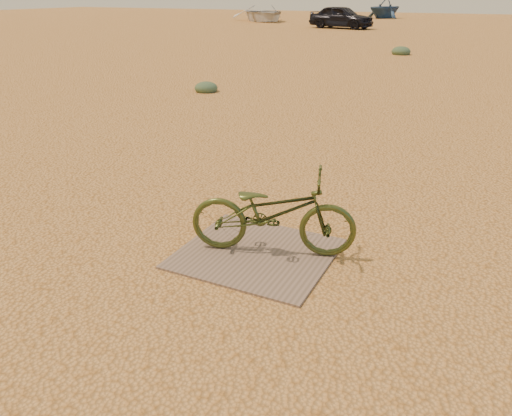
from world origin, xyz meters
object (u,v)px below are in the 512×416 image
at_px(bicycle, 273,212).
at_px(boat_near_left, 263,13).
at_px(plywood_board, 256,253).
at_px(boat_far_left, 385,7).
at_px(car, 341,17).

height_order(bicycle, boat_near_left, boat_near_left).
distance_m(plywood_board, boat_far_left, 46.30).
distance_m(bicycle, boat_near_left, 40.01).
height_order(plywood_board, car, car).
height_order(bicycle, car, car).
bearing_deg(boat_near_left, boat_far_left, 9.31).
height_order(bicycle, boat_far_left, boat_far_left).
relative_size(plywood_board, boat_far_left, 0.38).
distance_m(bicycle, boat_far_left, 46.23).
xyz_separation_m(boat_near_left, boat_far_left, (7.99, 9.18, 0.36)).
xyz_separation_m(bicycle, boat_far_left, (-9.23, 45.29, 0.55)).
relative_size(bicycle, car, 0.37).
bearing_deg(boat_far_left, boat_near_left, -101.16).
bearing_deg(boat_far_left, bicycle, -48.62).
relative_size(boat_near_left, boat_far_left, 1.63).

